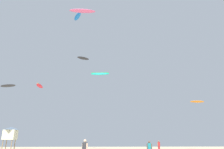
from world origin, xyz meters
TOP-DOWN VIEW (x-y plane):
  - person_foreground at (-2.87, 6.16)m, footprint 0.46×0.44m
  - person_midground at (3.52, 11.19)m, footprint 0.54×0.38m
  - person_left at (8.79, 25.06)m, footprint 0.53×0.40m
  - lifeguard_tower at (-17.27, 28.39)m, footprint 2.30×2.30m
  - kite_aloft_0 at (-4.76, 18.48)m, footprint 4.38×1.29m
  - kite_aloft_1 at (-21.76, 34.43)m, footprint 4.21×2.57m
  - kite_aloft_2 at (-1.51, 23.88)m, footprint 3.45×1.38m
  - kite_aloft_3 at (20.81, 32.93)m, footprint 3.42×1.03m
  - kite_aloft_5 at (-5.92, 40.90)m, footprint 3.49×2.34m
  - kite_aloft_6 at (-6.54, 26.95)m, footprint 2.24×3.24m
  - kite_aloft_7 at (-11.79, 23.64)m, footprint 0.82×2.78m

SIDE VIEW (x-z plane):
  - person_midground at x=3.52m, z-range 0.14..1.81m
  - person_foreground at x=-2.87m, z-range 0.15..1.93m
  - person_left at x=8.79m, z-range 0.15..1.93m
  - lifeguard_tower at x=-17.27m, z-range 0.98..5.13m
  - kite_aloft_3 at x=20.81m, z-range 9.96..10.44m
  - kite_aloft_7 at x=-11.79m, z-range 10.47..10.83m
  - kite_aloft_2 at x=-1.51m, z-range 12.80..13.64m
  - kite_aloft_1 at x=-21.76m, z-range 13.10..13.73m
  - kite_aloft_0 at x=-4.76m, z-range 22.17..22.80m
  - kite_aloft_5 at x=-5.92m, z-range 23.01..23.75m
  - kite_aloft_6 at x=-6.54m, z-range 26.74..27.53m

